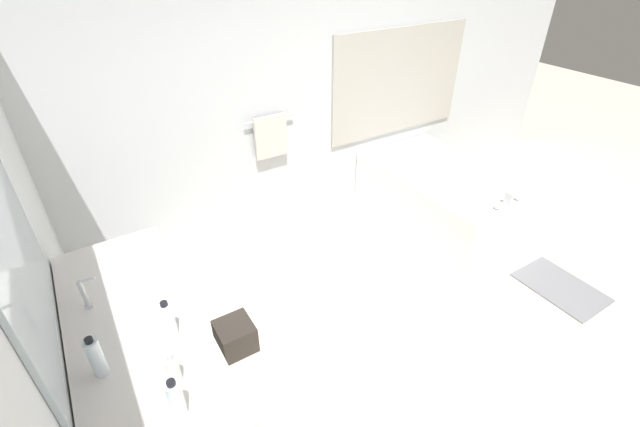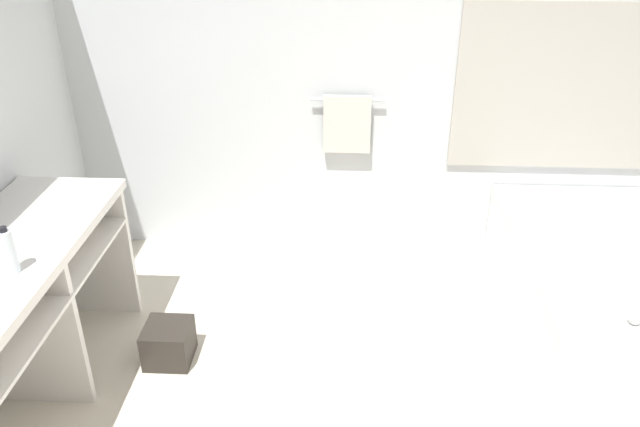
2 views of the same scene
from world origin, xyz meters
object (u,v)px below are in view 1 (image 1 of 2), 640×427
(waste_bin, at_px, (235,336))
(soap_dispenser, at_px, (173,371))
(water_bottle_3, at_px, (168,320))
(bathtub, at_px, (443,192))
(water_bottle_2, at_px, (96,357))
(water_bottle_1, at_px, (176,400))

(waste_bin, bearing_deg, soap_dispenser, -122.56)
(water_bottle_3, bearing_deg, bathtub, 18.56)
(water_bottle_3, distance_m, soap_dispenser, 0.28)
(bathtub, relative_size, soap_dispenser, 9.01)
(soap_dispenser, bearing_deg, water_bottle_3, 78.21)
(water_bottle_3, relative_size, waste_bin, 0.86)
(bathtub, distance_m, water_bottle_2, 3.54)
(bathtub, height_order, water_bottle_2, water_bottle_2)
(water_bottle_3, xyz_separation_m, soap_dispenser, (-0.06, -0.28, -0.02))
(water_bottle_3, distance_m, waste_bin, 1.14)
(bathtub, xyz_separation_m, water_bottle_1, (-3.07, -1.44, 0.73))
(water_bottle_1, distance_m, soap_dispenser, 0.17)
(water_bottle_1, bearing_deg, bathtub, 25.13)
(water_bottle_1, distance_m, water_bottle_2, 0.45)
(soap_dispenser, bearing_deg, bathtub, 22.79)
(bathtub, distance_m, soap_dispenser, 3.37)
(bathtub, xyz_separation_m, water_bottle_3, (-2.98, -1.00, 0.73))
(water_bottle_1, xyz_separation_m, soap_dispenser, (0.03, 0.16, -0.03))
(water_bottle_2, distance_m, soap_dispenser, 0.35)
(water_bottle_1, height_order, water_bottle_2, same)
(water_bottle_2, bearing_deg, waste_bin, 36.43)
(bathtub, bearing_deg, water_bottle_2, -162.33)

